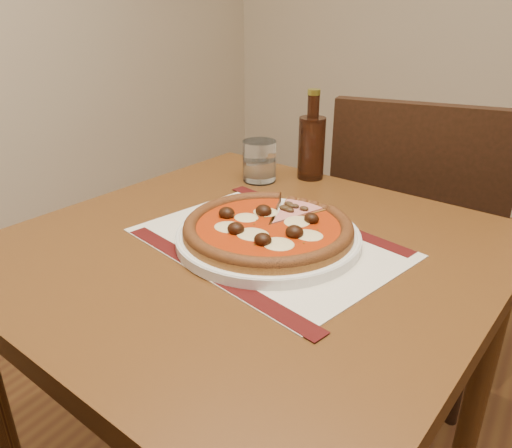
{
  "coord_description": "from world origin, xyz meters",
  "views": [
    {
      "loc": [
        -0.55,
        0.04,
        1.14
      ],
      "look_at": [
        -0.97,
        0.71,
        0.78
      ],
      "focal_mm": 35.0,
      "sensor_mm": 36.0,
      "label": 1
    }
  ],
  "objects": [
    {
      "name": "bottle",
      "position": [
        -1.04,
        1.06,
        0.83
      ],
      "size": [
        0.06,
        0.06,
        0.21
      ],
      "color": "#35180D",
      "rests_on": "table"
    },
    {
      "name": "chair_far",
      "position": [
        -0.85,
        1.34,
        0.52
      ],
      "size": [
        0.5,
        0.5,
        0.92
      ],
      "rotation": [
        0.0,
        0.0,
        3.3
      ],
      "color": "black",
      "rests_on": "ground"
    },
    {
      "name": "pizza",
      "position": [
        -0.95,
        0.71,
        0.78
      ],
      "size": [
        0.29,
        0.29,
        0.04
      ],
      "color": "#9C6625",
      "rests_on": "plate"
    },
    {
      "name": "table",
      "position": [
        -0.97,
        0.69,
        0.65
      ],
      "size": [
        0.89,
        0.89,
        0.75
      ],
      "rotation": [
        0.0,
        0.0,
        -0.12
      ],
      "color": "brown",
      "rests_on": "ground"
    },
    {
      "name": "plate",
      "position": [
        -0.95,
        0.71,
        0.76
      ],
      "size": [
        0.32,
        0.32,
        0.02
      ],
      "primitive_type": "cylinder",
      "color": "white",
      "rests_on": "placemat"
    },
    {
      "name": "water_glass",
      "position": [
        -1.13,
        0.98,
        0.8
      ],
      "size": [
        0.1,
        0.1,
        0.09
      ],
      "primitive_type": "cylinder",
      "rotation": [
        0.0,
        0.0,
        0.28
      ],
      "color": "white",
      "rests_on": "table"
    },
    {
      "name": "placemat",
      "position": [
        -0.95,
        0.71,
        0.75
      ],
      "size": [
        0.5,
        0.41,
        0.0
      ],
      "primitive_type": "cube",
      "rotation": [
        0.0,
        0.0,
        -0.25
      ],
      "color": "beige",
      "rests_on": "table"
    },
    {
      "name": "ham_slice",
      "position": [
        -0.94,
        0.79,
        0.78
      ],
      "size": [
        0.1,
        0.14,
        0.02
      ],
      "rotation": [
        0.0,
        0.0,
        1.51
      ],
      "color": "#9C6625",
      "rests_on": "plate"
    }
  ]
}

